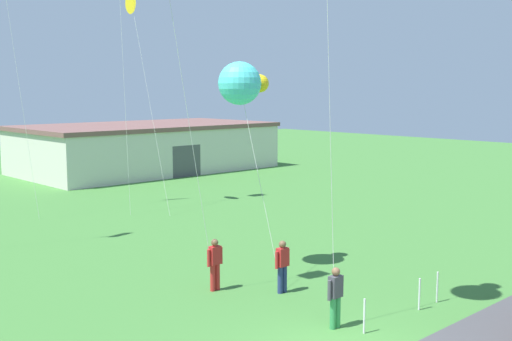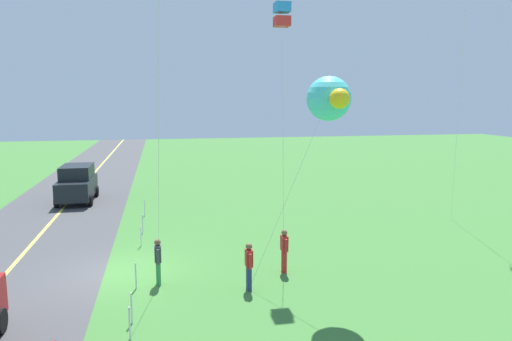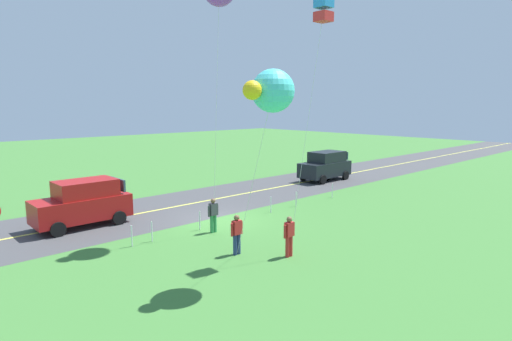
% 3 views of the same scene
% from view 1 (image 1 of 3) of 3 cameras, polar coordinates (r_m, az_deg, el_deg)
% --- Properties ---
extents(person_adult_near, '(0.58, 0.22, 1.60)m').
position_cam_1_polar(person_adult_near, '(19.57, -3.69, -8.23)').
color(person_adult_near, red).
rests_on(person_adult_near, ground).
extents(person_adult_companion, '(0.58, 0.22, 1.60)m').
position_cam_1_polar(person_adult_companion, '(19.33, 2.37, -8.41)').
color(person_adult_companion, navy).
rests_on(person_adult_companion, ground).
extents(person_child_watcher, '(0.58, 0.22, 1.60)m').
position_cam_1_polar(person_child_watcher, '(16.70, 7.11, -11.02)').
color(person_child_watcher, '#338C4C').
rests_on(person_child_watcher, ground).
extents(kite_blue_mid, '(1.90, 3.16, 6.98)m').
position_cam_1_polar(kite_blue_mid, '(20.78, -1.34, 7.80)').
color(kite_blue_mid, silver).
rests_on(kite_blue_mid, ground).
extents(kite_cyan_top, '(0.36, 3.83, 10.94)m').
position_cam_1_polar(kite_cyan_top, '(33.62, -11.03, 14.42)').
color(kite_cyan_top, silver).
rests_on(kite_cyan_top, ground).
extents(warehouse_distant, '(18.36, 10.20, 3.50)m').
position_cam_1_polar(warehouse_distant, '(48.69, -9.77, 2.07)').
color(warehouse_distant, beige).
rests_on(warehouse_distant, ground).
extents(fence_post_3, '(0.05, 0.05, 0.90)m').
position_cam_1_polar(fence_post_3, '(16.58, 9.65, -12.71)').
color(fence_post_3, silver).
rests_on(fence_post_3, ground).
extents(fence_post_4, '(0.05, 0.05, 0.90)m').
position_cam_1_polar(fence_post_4, '(19.30, 15.89, -9.99)').
color(fence_post_4, silver).
rests_on(fence_post_4, ground).
extents(fence_post_5, '(0.05, 0.05, 0.90)m').
position_cam_1_polar(fence_post_5, '(18.54, 14.40, -10.66)').
color(fence_post_5, silver).
rests_on(fence_post_5, ground).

